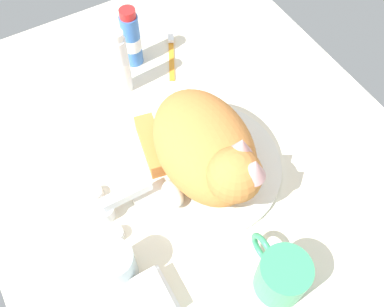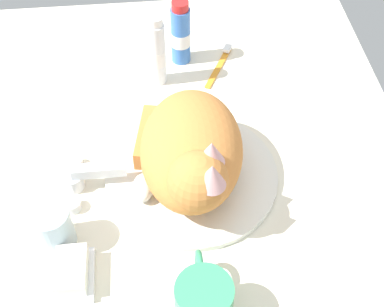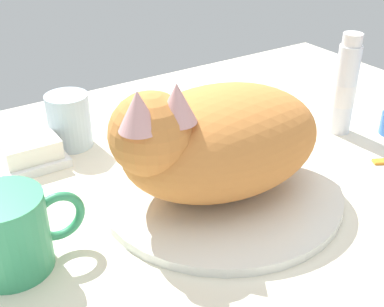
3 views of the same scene
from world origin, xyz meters
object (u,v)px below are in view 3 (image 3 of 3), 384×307
(faucet, at_px, (148,124))
(coffee_mug, at_px, (11,233))
(rinse_cup, at_px, (69,121))
(toothpaste_bottle, at_px, (345,88))
(soap_bar, at_px, (31,150))
(cat, at_px, (212,140))

(faucet, bearing_deg, coffee_mug, -144.80)
(rinse_cup, bearing_deg, toothpaste_bottle, -26.55)
(rinse_cup, distance_m, soap_bar, 0.07)
(cat, relative_size, rinse_cup, 3.57)
(coffee_mug, relative_size, soap_bar, 1.63)
(cat, relative_size, soap_bar, 3.84)
(faucet, relative_size, cat, 0.42)
(soap_bar, xyz_separation_m, toothpaste_bottle, (0.44, -0.16, 0.05))
(coffee_mug, bearing_deg, cat, -1.64)
(toothpaste_bottle, bearing_deg, rinse_cup, 153.45)
(faucet, bearing_deg, soap_bar, 176.57)
(rinse_cup, height_order, soap_bar, rinse_cup)
(soap_bar, bearing_deg, coffee_mug, -112.31)
(cat, distance_m, coffee_mug, 0.25)
(cat, relative_size, coffee_mug, 2.35)
(coffee_mug, distance_m, soap_bar, 0.21)
(cat, height_order, soap_bar, cat)
(cat, bearing_deg, rinse_cup, 112.97)
(cat, xyz_separation_m, rinse_cup, (-0.10, 0.23, -0.04))
(coffee_mug, bearing_deg, rinse_cup, 56.44)
(coffee_mug, relative_size, rinse_cup, 1.52)
(soap_bar, bearing_deg, cat, -50.45)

